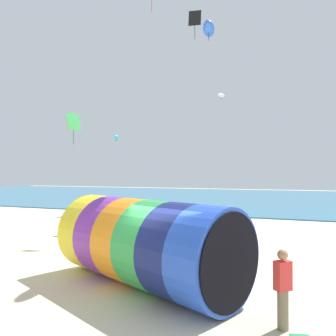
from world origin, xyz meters
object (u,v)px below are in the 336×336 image
(giant_inflatable_tube, at_px, (146,243))
(kite_cyan_parafoil, at_px, (116,137))
(kite_green_diamond, at_px, (73,122))
(kite_black_diamond, at_px, (195,18))
(kite_handler, at_px, (283,288))
(kite_blue_parafoil, at_px, (209,29))
(kite_white_parafoil, at_px, (221,95))
(bystander_near_water, at_px, (73,220))

(giant_inflatable_tube, bearing_deg, kite_cyan_parafoil, 121.94)
(giant_inflatable_tube, xyz_separation_m, kite_cyan_parafoil, (-9.76, 15.66, 5.18))
(kite_green_diamond, distance_m, kite_black_diamond, 10.02)
(kite_handler, relative_size, kite_blue_parafoil, 1.20)
(giant_inflatable_tube, distance_m, kite_cyan_parafoil, 19.16)
(giant_inflatable_tube, xyz_separation_m, kite_white_parafoil, (-0.76, 16.05, 8.12))
(kite_cyan_parafoil, bearing_deg, giant_inflatable_tube, -58.06)
(kite_blue_parafoil, xyz_separation_m, kite_white_parafoil, (-1.74, 11.87, 0.00))
(kite_blue_parafoil, xyz_separation_m, kite_black_diamond, (-2.30, 6.21, 3.58))
(kite_cyan_parafoil, distance_m, bystander_near_water, 11.40)
(kite_green_diamond, bearing_deg, kite_cyan_parafoil, 107.10)
(kite_green_diamond, distance_m, kite_cyan_parafoil, 10.75)
(kite_green_diamond, relative_size, kite_cyan_parafoil, 1.47)
(kite_handler, xyz_separation_m, kite_blue_parafoil, (-2.96, 5.66, 8.53))
(kite_handler, distance_m, kite_green_diamond, 13.62)
(kite_blue_parafoil, bearing_deg, kite_white_parafoil, 98.36)
(kite_blue_parafoil, relative_size, kite_black_diamond, 0.78)
(giant_inflatable_tube, xyz_separation_m, kite_handler, (3.94, -1.48, -0.41))
(kite_blue_parafoil, relative_size, kite_white_parafoil, 1.53)
(bystander_near_water, bearing_deg, kite_handler, -34.53)
(giant_inflatable_tube, relative_size, kite_white_parafoil, 7.04)
(kite_blue_parafoil, bearing_deg, kite_black_diamond, 110.36)
(giant_inflatable_tube, xyz_separation_m, kite_blue_parafoil, (0.98, 4.18, 8.12))
(kite_blue_parafoil, height_order, kite_cyan_parafoil, kite_blue_parafoil)
(kite_handler, height_order, bystander_near_water, kite_handler)
(giant_inflatable_tube, height_order, bystander_near_water, giant_inflatable_tube)
(kite_handler, relative_size, bystander_near_water, 1.13)
(giant_inflatable_tube, bearing_deg, kite_handler, -20.62)
(bystander_near_water, bearing_deg, kite_black_diamond, 36.15)
(kite_cyan_parafoil, bearing_deg, kite_green_diamond, -72.90)
(kite_black_diamond, height_order, bystander_near_water, kite_black_diamond)
(kite_cyan_parafoil, distance_m, kite_black_diamond, 11.89)
(kite_handler, xyz_separation_m, bystander_near_water, (-11.08, 7.62, -0.12))
(giant_inflatable_tube, distance_m, kite_blue_parafoil, 9.18)
(kite_blue_parafoil, bearing_deg, kite_green_diamond, 170.94)
(kite_white_parafoil, distance_m, bystander_near_water, 14.62)
(kite_white_parafoil, bearing_deg, bystander_near_water, -122.77)
(giant_inflatable_tube, distance_m, kite_handler, 4.23)
(kite_green_diamond, bearing_deg, kite_black_diamond, 43.44)
(kite_blue_parafoil, bearing_deg, bystander_near_water, 166.43)
(kite_handler, distance_m, kite_white_parafoil, 20.05)
(kite_handler, relative_size, kite_green_diamond, 1.04)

